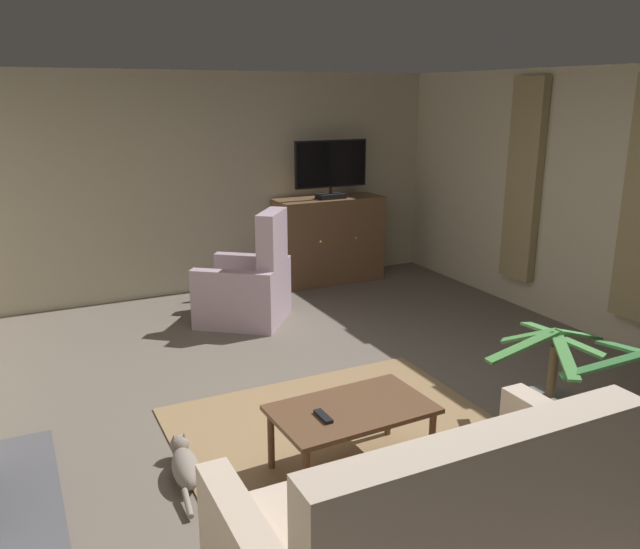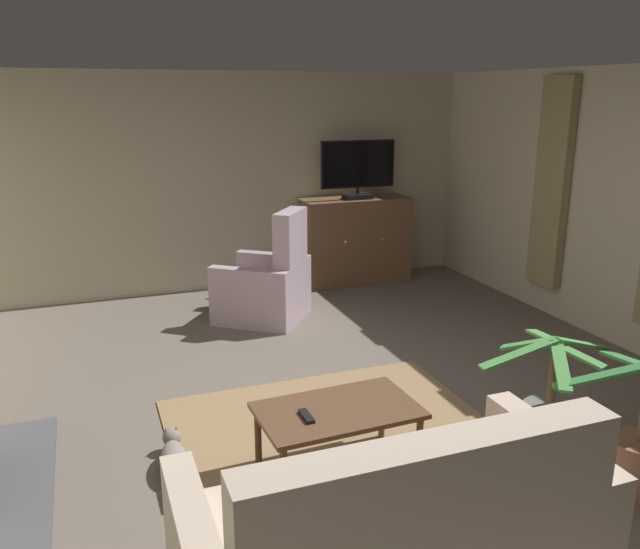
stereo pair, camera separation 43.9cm
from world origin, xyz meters
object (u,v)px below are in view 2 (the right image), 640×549
object	(u,v)px
sofa_floral	(395,539)
cat	(173,457)
potted_plant_on_hearth_side	(548,418)
coffee_table	(338,415)
tv_remote	(306,416)
potted_plant_tall_palm_by_window	(638,457)
tv_cabinet	(355,242)
television	(358,168)
armchair_near_window	(267,286)

from	to	relation	value
sofa_floral	cat	distance (m)	1.69
potted_plant_on_hearth_side	coffee_table	bearing A→B (deg)	170.66
coffee_table	tv_remote	bearing A→B (deg)	-168.20
tv_remote	potted_plant_tall_palm_by_window	world-z (taller)	potted_plant_tall_palm_by_window
tv_cabinet	tv_remote	world-z (taller)	tv_cabinet
coffee_table	tv_remote	distance (m)	0.23
television	cat	bearing A→B (deg)	-128.80
sofa_floral	armchair_near_window	world-z (taller)	armchair_near_window
television	armchair_near_window	bearing A→B (deg)	-147.67
tv_remote	coffee_table	bearing A→B (deg)	-78.78
tv_cabinet	television	distance (m)	0.93
television	coffee_table	distance (m)	4.36
tv_remote	potted_plant_tall_palm_by_window	xyz separation A→B (m)	(1.81, -0.78, -0.22)
tv_cabinet	tv_remote	size ratio (longest dim) A/B	7.99
potted_plant_on_hearth_side	cat	bearing A→B (deg)	165.69
sofa_floral	armchair_near_window	bearing A→B (deg)	82.38
television	sofa_floral	distance (m)	5.40
tv_cabinet	coffee_table	xyz separation A→B (m)	(-1.80, -3.88, -0.12)
tv_cabinet	armchair_near_window	bearing A→B (deg)	-146.17
sofa_floral	potted_plant_on_hearth_side	xyz separation A→B (m)	(1.58, 0.85, -0.11)
television	coffee_table	xyz separation A→B (m)	(-1.80, -3.83, -1.05)
tv_cabinet	tv_remote	bearing A→B (deg)	-117.28
potted_plant_on_hearth_side	cat	distance (m)	2.48
television	potted_plant_on_hearth_side	distance (m)	4.26
tv_cabinet	armchair_near_window	size ratio (longest dim) A/B	1.16
television	potted_plant_on_hearth_side	world-z (taller)	television
coffee_table	armchair_near_window	world-z (taller)	armchair_near_window
cat	television	bearing A→B (deg)	51.20
armchair_near_window	potted_plant_tall_palm_by_window	bearing A→B (deg)	-72.13
armchair_near_window	potted_plant_on_hearth_side	size ratio (longest dim) A/B	1.18
tv_cabinet	cat	xyz separation A→B (m)	(-2.78, -3.51, -0.42)
tv_cabinet	potted_plant_tall_palm_by_window	distance (m)	4.72
television	sofa_floral	bearing A→B (deg)	-111.74
potted_plant_tall_palm_by_window	sofa_floral	bearing A→B (deg)	-171.64
potted_plant_tall_palm_by_window	television	bearing A→B (deg)	87.40
sofa_floral	cat	xyz separation A→B (m)	(-0.82, 1.46, -0.25)
television	armchair_near_window	size ratio (longest dim) A/B	0.81
television	tv_remote	bearing A→B (deg)	-117.60
tv_remote	potted_plant_on_hearth_side	distance (m)	1.67
television	potted_plant_on_hearth_side	xyz separation A→B (m)	(-0.38, -4.06, -1.22)
tv_cabinet	sofa_floral	size ratio (longest dim) A/B	0.69
television	coffee_table	bearing A→B (deg)	-115.23
television	sofa_floral	size ratio (longest dim) A/B	0.48
coffee_table	sofa_floral	world-z (taller)	sofa_floral
tv_cabinet	armchair_near_window	distance (m)	1.72
television	armchair_near_window	xyz separation A→B (m)	(-1.42, -0.90, -1.09)
coffee_table	potted_plant_on_hearth_side	size ratio (longest dim) A/B	1.02
cat	potted_plant_tall_palm_by_window	bearing A→B (deg)	-25.14
potted_plant_tall_palm_by_window	tv_remote	bearing A→B (deg)	156.73
tv_remote	potted_plant_tall_palm_by_window	size ratio (longest dim) A/B	0.17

